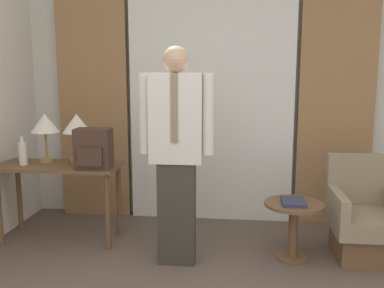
{
  "coord_description": "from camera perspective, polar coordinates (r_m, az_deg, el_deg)",
  "views": [
    {
      "loc": [
        0.29,
        -1.6,
        1.61
      ],
      "look_at": [
        -0.06,
        1.65,
        1.05
      ],
      "focal_mm": 40.0,
      "sensor_mm": 36.0,
      "label": 1
    }
  ],
  "objects": [
    {
      "name": "curtain_drape_left",
      "position": [
        4.82,
        -13.01,
        5.68
      ],
      "size": [
        0.76,
        0.06,
        2.58
      ],
      "color": "#997047",
      "rests_on": "ground_plane"
    },
    {
      "name": "side_table",
      "position": [
        3.81,
        13.38,
        -9.94
      ],
      "size": [
        0.5,
        0.5,
        0.5
      ],
      "color": "brown",
      "rests_on": "ground_plane"
    },
    {
      "name": "curtain_sheer_center",
      "position": [
        4.56,
        2.56,
        5.7
      ],
      "size": [
        1.74,
        0.06,
        2.58
      ],
      "color": "white",
      "rests_on": "ground_plane"
    },
    {
      "name": "table_lamp_left",
      "position": [
        4.31,
        -19.01,
        2.38
      ],
      "size": [
        0.27,
        0.27,
        0.47
      ],
      "color": "#9E7F47",
      "rests_on": "desk"
    },
    {
      "name": "curtain_drape_right",
      "position": [
        4.66,
        18.66,
        5.28
      ],
      "size": [
        0.76,
        0.06,
        2.58
      ],
      "color": "#997047",
      "rests_on": "ground_plane"
    },
    {
      "name": "backpack",
      "position": [
        3.92,
        -13.02,
        -0.66
      ],
      "size": [
        0.32,
        0.21,
        0.36
      ],
      "color": "#422D23",
      "rests_on": "desk"
    },
    {
      "name": "armchair",
      "position": [
        4.09,
        21.93,
        -9.49
      ],
      "size": [
        0.57,
        0.64,
        0.86
      ],
      "color": "brown",
      "rests_on": "ground_plane"
    },
    {
      "name": "book",
      "position": [
        3.74,
        13.37,
        -7.5
      ],
      "size": [
        0.19,
        0.26,
        0.03
      ],
      "color": "#2D334C",
      "rests_on": "side_table"
    },
    {
      "name": "desk",
      "position": [
        4.25,
        -17.26,
        -4.24
      ],
      "size": [
        1.16,
        0.5,
        0.74
      ],
      "color": "brown",
      "rests_on": "ground_plane"
    },
    {
      "name": "wall_back",
      "position": [
        4.68,
        2.67,
        6.54
      ],
      "size": [
        10.0,
        0.06,
        2.7
      ],
      "color": "silver",
      "rests_on": "ground_plane"
    },
    {
      "name": "bottle_near_edge",
      "position": [
        4.29,
        -21.63,
        -1.15
      ],
      "size": [
        0.08,
        0.08,
        0.27
      ],
      "color": "silver",
      "rests_on": "desk"
    },
    {
      "name": "person",
      "position": [
        3.49,
        -2.1,
        -0.52
      ],
      "size": [
        0.61,
        0.21,
        1.8
      ],
      "color": "#38332D",
      "rests_on": "ground_plane"
    },
    {
      "name": "table_lamp_right",
      "position": [
        4.19,
        -15.11,
        2.37
      ],
      "size": [
        0.27,
        0.27,
        0.47
      ],
      "color": "#9E7F47",
      "rests_on": "desk"
    }
  ]
}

